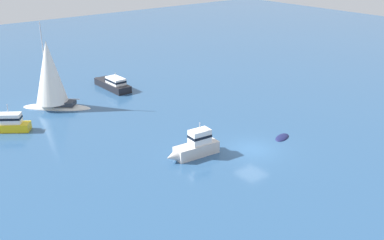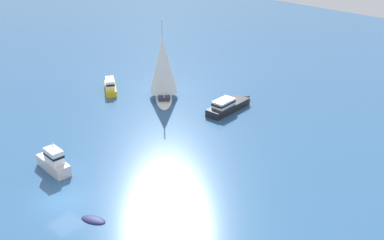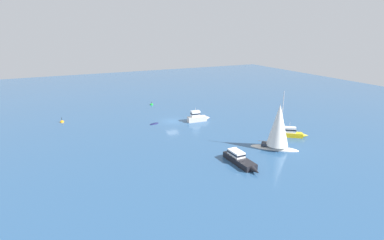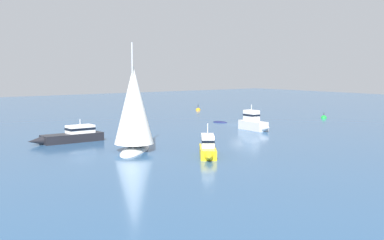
% 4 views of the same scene
% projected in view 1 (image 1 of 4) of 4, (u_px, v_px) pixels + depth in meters
% --- Properties ---
extents(ground_plane, '(160.00, 160.00, 0.00)m').
position_uv_depth(ground_plane, '(253.00, 149.00, 40.55)').
color(ground_plane, '#2D5684').
extents(tender, '(1.69, 2.38, 0.38)m').
position_uv_depth(tender, '(282.00, 138.00, 42.95)').
color(tender, '#191E4C').
rests_on(tender, ground).
extents(motor_cruiser, '(1.73, 5.13, 3.03)m').
position_uv_depth(motor_cruiser, '(195.00, 146.00, 39.05)').
color(motor_cruiser, silver).
rests_on(motor_cruiser, ground).
extents(launch, '(3.96, 4.89, 2.80)m').
position_uv_depth(launch, '(6.00, 124.00, 44.22)').
color(launch, yellow).
rests_on(launch, ground).
extents(sloop, '(6.88, 7.09, 10.05)m').
position_uv_depth(sloop, '(50.00, 77.00, 49.27)').
color(sloop, silver).
rests_on(sloop, ground).
extents(launch_1, '(7.69, 1.97, 2.26)m').
position_uv_depth(launch_1, '(112.00, 83.00, 56.90)').
color(launch_1, black).
rests_on(launch_1, ground).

